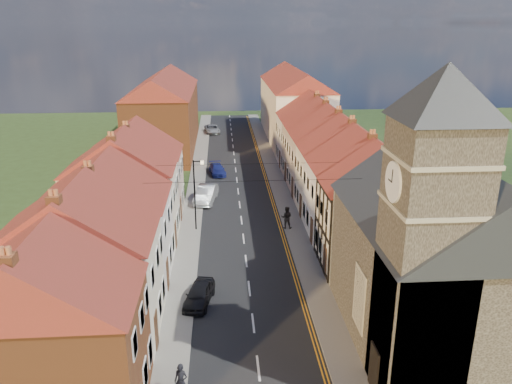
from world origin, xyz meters
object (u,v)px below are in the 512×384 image
at_px(car_near, 199,294).
at_px(car_mid, 206,194).
at_px(car_distant, 212,129).
at_px(pedestrian_right, 286,217).
at_px(pedestrian_left, 181,381).
at_px(church, 441,246).
at_px(car_far, 217,169).
at_px(lamppost, 196,191).

height_order(car_near, car_mid, car_mid).
bearing_deg(car_distant, pedestrian_right, -88.07).
height_order(car_mid, pedestrian_left, pedestrian_left).
bearing_deg(church, car_near, 157.76).
bearing_deg(car_far, car_distant, 83.13).
height_order(lamppost, car_near, lamppost).
bearing_deg(pedestrian_right, car_mid, -35.73).
xyz_separation_m(car_near, pedestrian_left, (-0.50, -8.35, 0.36)).
xyz_separation_m(car_mid, car_far, (1.04, 9.25, -0.22)).
xyz_separation_m(lamppost, car_distant, (0.78, 39.26, -2.89)).
distance_m(car_near, car_mid, 18.68).
height_order(church, pedestrian_left, church).
height_order(car_mid, car_distant, car_mid).
relative_size(car_near, pedestrian_left, 2.12).
distance_m(pedestrian_left, pedestrian_right, 20.97).
relative_size(lamppost, car_near, 1.63).
relative_size(car_far, pedestrian_left, 2.29).
bearing_deg(lamppost, car_mid, 85.10).
distance_m(car_far, pedestrian_left, 36.32).
bearing_deg(lamppost, car_near, -86.96).
distance_m(car_mid, car_far, 9.31).
height_order(pedestrian_left, pedestrian_right, pedestrian_right).
bearing_deg(car_distant, lamppost, -98.88).
xyz_separation_m(church, pedestrian_left, (-13.06, -3.22, -4.89)).
height_order(church, car_distant, church).
distance_m(car_distant, pedestrian_right, 40.11).
relative_size(lamppost, pedestrian_right, 3.14).
bearing_deg(lamppost, car_far, 84.25).
height_order(car_far, pedestrian_left, pedestrian_left).
height_order(car_distant, pedestrian_left, pedestrian_left).
relative_size(church, pedestrian_right, 7.96).
xyz_separation_m(church, car_far, (-11.52, 33.07, -5.30)).
relative_size(church, car_far, 3.85).
height_order(car_near, pedestrian_left, pedestrian_left).
relative_size(lamppost, car_far, 1.52).
bearing_deg(pedestrian_left, car_far, 102.99).
bearing_deg(pedestrian_left, car_distant, 104.77).
relative_size(car_mid, car_far, 1.21).
bearing_deg(pedestrian_left, lamppost, 105.74).
bearing_deg(car_mid, pedestrian_right, -37.56).
bearing_deg(car_near, pedestrian_left, -81.76).
bearing_deg(pedestrian_left, pedestrian_right, 84.75).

